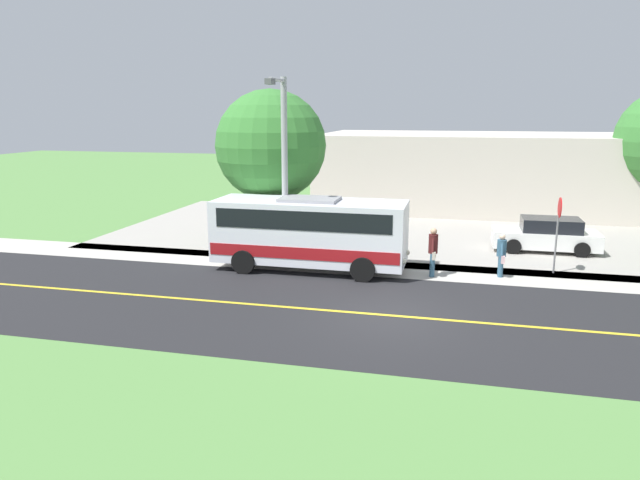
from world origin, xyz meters
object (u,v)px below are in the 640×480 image
object	(u,v)px
pedestrian_waiting	(433,250)
street_light_pole	(284,163)
shuttle_bus_front	(310,230)
tree_curbside	(271,146)
parked_car_near	(546,235)
commercial_building	(507,171)
stop_sign	(558,222)
pedestrian_with_bags	(501,254)

from	to	relation	value
pedestrian_waiting	street_light_pole	xyz separation A→B (m)	(-0.26, -5.76, 3.03)
shuttle_bus_front	street_light_pole	world-z (taller)	street_light_pole
tree_curbside	pedestrian_waiting	bearing A→B (deg)	68.53
parked_car_near	tree_curbside	size ratio (longest dim) A/B	0.64
shuttle_bus_front	tree_curbside	world-z (taller)	tree_curbside
street_light_pole	tree_curbside	world-z (taller)	street_light_pole
shuttle_bus_front	tree_curbside	size ratio (longest dim) A/B	1.07
shuttle_bus_front	commercial_building	world-z (taller)	commercial_building
stop_sign	tree_curbside	xyz separation A→B (m)	(-1.30, -11.55, 2.55)
shuttle_bus_front	pedestrian_waiting	xyz separation A→B (m)	(-0.09, 4.65, -0.55)
street_light_pole	commercial_building	xyz separation A→B (m)	(-16.53, 9.43, -1.73)
shuttle_bus_front	stop_sign	distance (m)	9.24
shuttle_bus_front	parked_car_near	world-z (taller)	shuttle_bus_front
pedestrian_with_bags	street_light_pole	bearing A→B (deg)	-87.98
pedestrian_waiting	parked_car_near	distance (m)	6.95
tree_curbside	stop_sign	bearing A→B (deg)	83.58
pedestrian_with_bags	parked_car_near	distance (m)	5.12
parked_car_near	tree_curbside	distance (m)	12.56
tree_curbside	parked_car_near	bearing A→B (deg)	101.55
shuttle_bus_front	tree_curbside	xyz separation A→B (m)	(-2.89, -2.46, 2.98)
pedestrian_waiting	tree_curbside	size ratio (longest dim) A/B	0.26
shuttle_bus_front	stop_sign	xyz separation A→B (m)	(-1.59, 9.09, 0.43)
street_light_pole	commercial_building	bearing A→B (deg)	150.31
stop_sign	commercial_building	world-z (taller)	commercial_building
shuttle_bus_front	pedestrian_with_bags	xyz separation A→B (m)	(-0.64, 7.09, -0.69)
street_light_pole	parked_car_near	xyz separation A→B (m)	(-4.93, 10.38, -3.32)
pedestrian_waiting	commercial_building	distance (m)	17.24
shuttle_bus_front	street_light_pole	xyz separation A→B (m)	(-0.35, -1.12, 2.48)
shuttle_bus_front	parked_car_near	distance (m)	10.69
commercial_building	pedestrian_with_bags	bearing A→B (deg)	-4.28
pedestrian_with_bags	street_light_pole	size ratio (longest dim) A/B	0.22
pedestrian_waiting	tree_curbside	world-z (taller)	tree_curbside
stop_sign	parked_car_near	distance (m)	3.91
pedestrian_waiting	stop_sign	xyz separation A→B (m)	(-1.49, 4.45, 0.98)
pedestrian_waiting	tree_curbside	bearing A→B (deg)	-111.47
street_light_pole	tree_curbside	distance (m)	2.91
stop_sign	commercial_building	distance (m)	15.32
stop_sign	tree_curbside	bearing A→B (deg)	-96.42
shuttle_bus_front	pedestrian_with_bags	bearing A→B (deg)	95.18
tree_curbside	commercial_building	size ratio (longest dim) A/B	0.30
street_light_pole	commercial_building	world-z (taller)	street_light_pole
pedestrian_with_bags	commercial_building	bearing A→B (deg)	175.72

